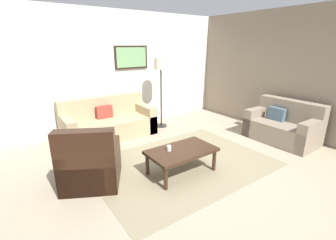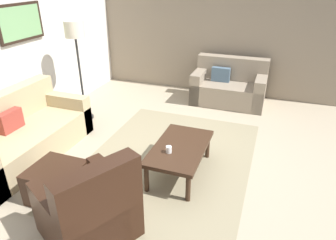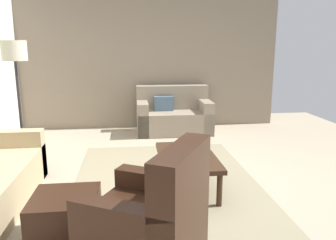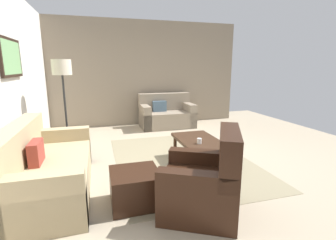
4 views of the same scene
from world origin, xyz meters
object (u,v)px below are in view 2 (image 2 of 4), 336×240
(armchair_leather, at_px, (91,213))
(ottoman, at_px, (57,182))
(couch_loveseat, at_px, (229,87))
(coffee_table, at_px, (180,149))
(lamp_standing, at_px, (76,40))
(framed_artwork, at_px, (20,22))
(couch_main, at_px, (19,136))
(cup, at_px, (169,149))

(armchair_leather, relative_size, ottoman, 1.94)
(couch_loveseat, bearing_deg, coffee_table, 175.98)
(armchair_leather, distance_m, coffee_table, 1.41)
(armchair_leather, height_order, lamp_standing, lamp_standing)
(ottoman, height_order, framed_artwork, framed_artwork)
(couch_main, relative_size, couch_loveseat, 1.42)
(armchair_leather, height_order, coffee_table, armchair_leather)
(couch_main, xyz_separation_m, cup, (0.15, -2.23, 0.16))
(couch_main, xyz_separation_m, framed_artwork, (0.90, 0.43, 1.42))
(armchair_leather, bearing_deg, framed_artwork, 50.26)
(framed_artwork, bearing_deg, cup, -105.64)
(couch_main, bearing_deg, coffee_table, -81.52)
(couch_main, bearing_deg, lamp_standing, -7.62)
(coffee_table, distance_m, cup, 0.23)
(cup, xyz_separation_m, lamp_standing, (1.21, 2.04, 0.96))
(couch_loveseat, relative_size, ottoman, 2.51)
(couch_loveseat, xyz_separation_m, armchair_leather, (-4.00, 0.67, 0.00))
(couch_main, height_order, coffee_table, couch_main)
(armchair_leather, distance_m, lamp_standing, 3.07)
(lamp_standing, bearing_deg, framed_artwork, 127.27)
(lamp_standing, relative_size, framed_artwork, 1.96)
(couch_loveseat, distance_m, ottoman, 3.87)
(armchair_leather, xyz_separation_m, coffee_table, (1.32, -0.48, 0.05))
(cup, relative_size, lamp_standing, 0.05)
(couch_main, bearing_deg, armchair_leather, -118.19)
(lamp_standing, bearing_deg, couch_main, 172.38)
(couch_loveseat, height_order, cup, couch_loveseat)
(couch_loveseat, distance_m, coffee_table, 2.69)
(couch_main, height_order, ottoman, couch_main)
(couch_main, relative_size, armchair_leather, 1.84)
(cup, bearing_deg, armchair_leather, 160.57)
(coffee_table, xyz_separation_m, cup, (-0.19, 0.08, 0.09))
(couch_loveseat, relative_size, lamp_standing, 0.82)
(ottoman, distance_m, cup, 1.37)
(coffee_table, xyz_separation_m, framed_artwork, (0.55, 2.74, 1.36))
(cup, bearing_deg, ottoman, 123.27)
(coffee_table, bearing_deg, armchair_leather, 159.95)
(lamp_standing, height_order, framed_artwork, framed_artwork)
(framed_artwork, bearing_deg, coffee_table, -101.41)
(couch_loveseat, distance_m, armchair_leather, 4.06)
(couch_loveseat, xyz_separation_m, lamp_standing, (-1.66, 2.32, 1.10))
(armchair_leather, bearing_deg, lamp_standing, 35.07)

